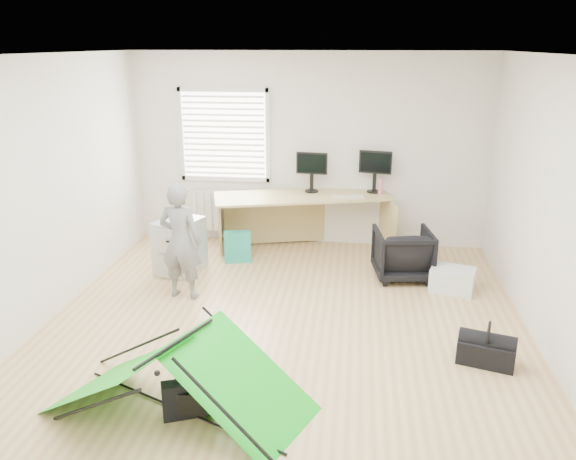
# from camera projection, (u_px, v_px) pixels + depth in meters

# --- Properties ---
(ground) EXTENTS (5.50, 5.50, 0.00)m
(ground) POSITION_uv_depth(u_px,v_px,m) (283.00, 330.00, 5.75)
(ground) COLOR tan
(ground) RESTS_ON ground
(back_wall) EXTENTS (5.00, 0.02, 2.70)m
(back_wall) POSITION_uv_depth(u_px,v_px,m) (308.00, 151.00, 7.91)
(back_wall) COLOR silver
(back_wall) RESTS_ON ground
(window) EXTENTS (1.20, 0.06, 1.20)m
(window) POSITION_uv_depth(u_px,v_px,m) (224.00, 135.00, 7.95)
(window) COLOR silver
(window) RESTS_ON back_wall
(radiator) EXTENTS (1.00, 0.12, 0.60)m
(radiator) POSITION_uv_depth(u_px,v_px,m) (226.00, 210.00, 8.26)
(radiator) COLOR silver
(radiator) RESTS_ON back_wall
(desk) EXTENTS (2.51, 1.38, 0.82)m
(desk) POSITION_uv_depth(u_px,v_px,m) (302.00, 223.00, 7.81)
(desk) COLOR tan
(desk) RESTS_ON ground
(filing_cabinet) EXTENTS (0.62, 0.71, 0.69)m
(filing_cabinet) POSITION_uv_depth(u_px,v_px,m) (180.00, 246.00, 7.14)
(filing_cabinet) COLOR #B0B2B5
(filing_cabinet) RESTS_ON ground
(monitor_left) EXTENTS (0.44, 0.14, 0.41)m
(monitor_left) POSITION_uv_depth(u_px,v_px,m) (312.00, 178.00, 7.77)
(monitor_left) COLOR black
(monitor_left) RESTS_ON desk
(monitor_right) EXTENTS (0.46, 0.19, 0.43)m
(monitor_right) POSITION_uv_depth(u_px,v_px,m) (375.00, 177.00, 7.75)
(monitor_right) COLOR black
(monitor_right) RESTS_ON desk
(keyboard) EXTENTS (0.43, 0.23, 0.02)m
(keyboard) POSITION_uv_depth(u_px,v_px,m) (349.00, 197.00, 7.55)
(keyboard) COLOR beige
(keyboard) RESTS_ON desk
(thermos) EXTENTS (0.07, 0.07, 0.22)m
(thermos) POSITION_uv_depth(u_px,v_px,m) (380.00, 186.00, 7.68)
(thermos) COLOR #C46D84
(thermos) RESTS_ON desk
(office_chair) EXTENTS (0.76, 0.78, 0.63)m
(office_chair) POSITION_uv_depth(u_px,v_px,m) (403.00, 254.00, 6.95)
(office_chair) COLOR black
(office_chair) RESTS_ON ground
(person) EXTENTS (0.54, 0.39, 1.35)m
(person) POSITION_uv_depth(u_px,v_px,m) (181.00, 241.00, 6.31)
(person) COLOR slate
(person) RESTS_ON ground
(kite) EXTENTS (2.17, 1.61, 0.62)m
(kite) POSITION_uv_depth(u_px,v_px,m) (178.00, 378.00, 4.39)
(kite) COLOR #11B41A
(kite) RESTS_ON ground
(storage_crate) EXTENTS (0.58, 0.48, 0.28)m
(storage_crate) POSITION_uv_depth(u_px,v_px,m) (452.00, 280.00, 6.63)
(storage_crate) COLOR silver
(storage_crate) RESTS_ON ground
(tote_bag) EXTENTS (0.38, 0.22, 0.42)m
(tote_bag) POSITION_uv_depth(u_px,v_px,m) (238.00, 247.00, 7.49)
(tote_bag) COLOR teal
(tote_bag) RESTS_ON ground
(laptop_bag) EXTENTS (0.42, 0.27, 0.30)m
(laptop_bag) POSITION_uv_depth(u_px,v_px,m) (188.00, 398.00, 4.39)
(laptop_bag) COLOR black
(laptop_bag) RESTS_ON ground
(white_box) EXTENTS (0.14, 0.14, 0.11)m
(white_box) POSITION_uv_depth(u_px,v_px,m) (202.00, 336.00, 5.52)
(white_box) COLOR silver
(white_box) RESTS_ON ground
(duffel_bag) EXTENTS (0.55, 0.39, 0.22)m
(duffel_bag) POSITION_uv_depth(u_px,v_px,m) (486.00, 353.00, 5.12)
(duffel_bag) COLOR black
(duffel_bag) RESTS_ON ground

